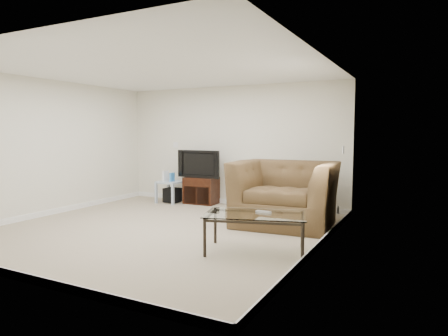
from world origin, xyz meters
The scene contains 18 objects.
floor centered at (0.00, 0.00, 0.00)m, with size 5.00×5.00×0.00m, color tan.
ceiling centered at (0.00, 0.00, 2.50)m, with size 5.00×5.00×0.00m, color white.
wall_back centered at (0.00, 2.50, 1.25)m, with size 5.00×0.02×2.50m, color silver.
wall_left centered at (-2.50, 0.00, 1.25)m, with size 0.02×5.00×2.50m, color silver.
wall_right centered at (2.50, 0.00, 1.25)m, with size 0.02×5.00×2.50m, color silver.
plate_back centered at (-1.40, 2.49, 1.25)m, with size 0.12×0.02×0.12m, color white.
plate_right_switch centered at (2.49, 1.60, 1.25)m, with size 0.02×0.09×0.13m, color white.
plate_right_outlet centered at (2.49, 1.30, 0.30)m, with size 0.02×0.08×0.12m, color white.
tv_stand centered at (-0.60, 2.28, 0.29)m, with size 0.69×0.48×0.57m, color black, non-canonical shape.
dvd_player centered at (-0.60, 2.24, 0.48)m, with size 0.42×0.29×0.06m, color black.
television centered at (-0.60, 2.25, 0.86)m, with size 0.94×0.19×0.58m, color black.
side_table centered at (-1.25, 2.05, 0.24)m, with size 0.49×0.49×0.47m, color silver, non-canonical shape.
subwoofer centered at (-1.22, 2.07, 0.17)m, with size 0.30×0.30×0.30m, color black.
game_console centered at (-1.37, 2.03, 0.58)m, with size 0.05×0.16×0.22m, color white.
game_case centered at (-1.19, 2.03, 0.57)m, with size 0.05×0.14×0.19m, color #337FCC.
recliner centered at (1.64, 1.20, 0.71)m, with size 1.62×1.05×1.42m, color brown.
coffee_table centered at (1.80, -0.45, 0.25)m, with size 1.27×0.72×0.50m, color black, non-canonical shape.
remote centered at (1.87, -0.34, 0.51)m, with size 0.20×0.06×0.02m, color #B2B2B7.
Camera 1 is at (3.73, -5.08, 1.53)m, focal length 32.00 mm.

